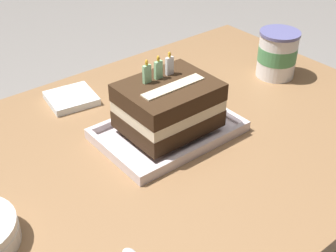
% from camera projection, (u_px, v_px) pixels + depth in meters
% --- Properties ---
extents(dining_table, '(1.17, 0.80, 0.72)m').
position_uv_depth(dining_table, '(168.00, 175.00, 1.06)').
color(dining_table, olive).
rests_on(dining_table, ground_plane).
extents(foil_tray, '(0.30, 0.21, 0.02)m').
position_uv_depth(foil_tray, '(168.00, 132.00, 1.02)').
color(foil_tray, silver).
rests_on(foil_tray, dining_table).
extents(birthday_cake, '(0.20, 0.16, 0.16)m').
position_uv_depth(birthday_cake, '(168.00, 105.00, 0.98)').
color(birthday_cake, '#382415').
rests_on(birthday_cake, foil_tray).
extents(ice_cream_tub, '(0.11, 0.11, 0.13)m').
position_uv_depth(ice_cream_tub, '(277.00, 54.00, 1.23)').
color(ice_cream_tub, white).
rests_on(ice_cream_tub, dining_table).
extents(napkin_pile, '(0.13, 0.12, 0.02)m').
position_uv_depth(napkin_pile, '(71.00, 98.00, 1.14)').
color(napkin_pile, white).
rests_on(napkin_pile, dining_table).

